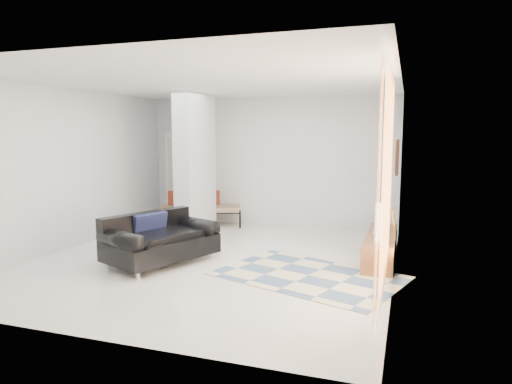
% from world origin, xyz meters
% --- Properties ---
extents(floor, '(6.00, 6.00, 0.00)m').
position_xyz_m(floor, '(0.00, 0.00, 0.00)').
color(floor, beige).
rests_on(floor, ground).
extents(ceiling, '(6.00, 6.00, 0.00)m').
position_xyz_m(ceiling, '(0.00, 0.00, 2.80)').
color(ceiling, white).
rests_on(ceiling, wall_back).
extents(wall_back, '(6.00, 0.00, 6.00)m').
position_xyz_m(wall_back, '(0.00, 3.00, 1.40)').
color(wall_back, silver).
rests_on(wall_back, ground).
extents(wall_front, '(6.00, 0.00, 6.00)m').
position_xyz_m(wall_front, '(0.00, -3.00, 1.40)').
color(wall_front, silver).
rests_on(wall_front, ground).
extents(wall_left, '(0.00, 6.00, 6.00)m').
position_xyz_m(wall_left, '(-2.75, 0.00, 1.40)').
color(wall_left, silver).
rests_on(wall_left, ground).
extents(wall_right, '(0.00, 6.00, 6.00)m').
position_xyz_m(wall_right, '(2.75, 0.00, 1.40)').
color(wall_right, silver).
rests_on(wall_right, ground).
extents(partition_column, '(0.35, 1.20, 2.80)m').
position_xyz_m(partition_column, '(-1.10, 1.60, 1.40)').
color(partition_column, '#B9BFC1').
rests_on(partition_column, floor).
extents(hallway_door, '(0.85, 0.06, 2.04)m').
position_xyz_m(hallway_door, '(-2.10, 2.96, 1.02)').
color(hallway_door, white).
rests_on(hallway_door, floor).
extents(curtain, '(0.00, 2.55, 2.55)m').
position_xyz_m(curtain, '(2.67, -1.15, 1.45)').
color(curtain, orange).
rests_on(curtain, wall_right).
extents(wall_art, '(0.04, 0.45, 0.55)m').
position_xyz_m(wall_art, '(2.72, 0.90, 1.65)').
color(wall_art, '#381B0F').
rests_on(wall_art, wall_right).
extents(media_console, '(0.45, 2.02, 0.80)m').
position_xyz_m(media_console, '(2.52, 0.90, 0.20)').
color(media_console, brown).
rests_on(media_console, floor).
extents(loveseat, '(1.55, 1.91, 0.76)m').
position_xyz_m(loveseat, '(-0.80, -0.37, 0.35)').
color(loveseat, silver).
rests_on(loveseat, floor).
extents(daybed, '(1.88, 1.34, 0.77)m').
position_xyz_m(daybed, '(-1.44, 2.46, 0.42)').
color(daybed, black).
rests_on(daybed, floor).
extents(area_rug, '(2.90, 2.37, 0.01)m').
position_xyz_m(area_rug, '(1.60, -0.34, 0.01)').
color(area_rug, beige).
rests_on(area_rug, floor).
extents(cylinder_lamp, '(0.11, 0.11, 0.59)m').
position_xyz_m(cylinder_lamp, '(2.50, 0.39, 0.70)').
color(cylinder_lamp, silver).
rests_on(cylinder_lamp, media_console).
extents(bronze_figurine, '(0.13, 0.13, 0.22)m').
position_xyz_m(bronze_figurine, '(2.47, 1.64, 0.51)').
color(bronze_figurine, '#322216').
rests_on(bronze_figurine, media_console).
extents(vase, '(0.17, 0.17, 0.17)m').
position_xyz_m(vase, '(2.47, 0.70, 0.49)').
color(vase, silver).
rests_on(vase, media_console).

